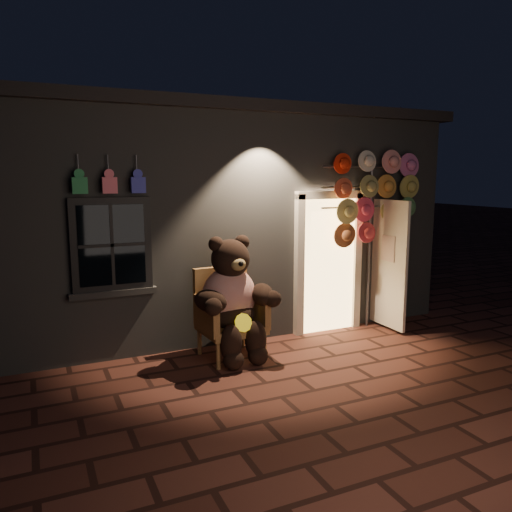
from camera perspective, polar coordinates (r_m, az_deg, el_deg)
ground at (r=6.25m, az=4.66°, el=-13.63°), size 60.00×60.00×0.00m
shop_building at (r=9.47m, az=-7.05°, el=4.98°), size 7.30×5.95×3.51m
wicker_armchair at (r=6.77m, az=-3.22°, el=-6.49°), size 0.87×0.79×1.19m
teddy_bear at (r=6.57m, az=-2.70°, el=-4.92°), size 1.19×0.96×1.64m
hat_rack at (r=7.97m, az=13.37°, el=6.82°), size 1.75×0.22×2.78m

